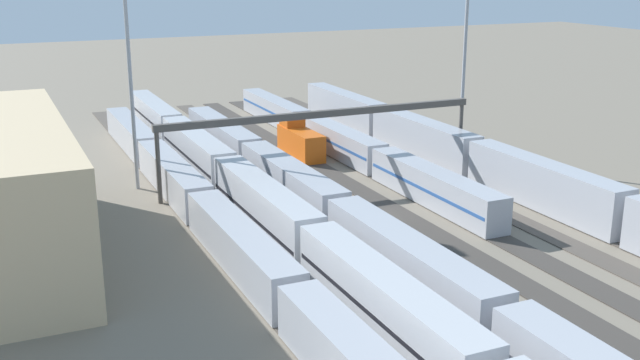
# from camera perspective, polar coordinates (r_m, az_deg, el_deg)

# --- Properties ---
(ground_plane) EXTENTS (400.00, 400.00, 0.00)m
(ground_plane) POSITION_cam_1_polar(r_m,az_deg,el_deg) (79.31, 4.37, -2.79)
(ground_plane) COLOR #756B5B
(track_bed_0) EXTENTS (140.00, 2.80, 0.12)m
(track_bed_0) POSITION_cam_1_polar(r_m,az_deg,el_deg) (88.67, 14.36, -1.16)
(track_bed_0) COLOR #4C443D
(track_bed_0) RESTS_ON ground_plane
(track_bed_1) EXTENTS (140.00, 2.80, 0.12)m
(track_bed_1) POSITION_cam_1_polar(r_m,az_deg,el_deg) (85.73, 11.74, -1.58)
(track_bed_1) COLOR #4C443D
(track_bed_1) RESTS_ON ground_plane
(track_bed_2) EXTENTS (140.00, 2.80, 0.12)m
(track_bed_2) POSITION_cam_1_polar(r_m,az_deg,el_deg) (82.99, 8.93, -2.03)
(track_bed_2) COLOR #3D3833
(track_bed_2) RESTS_ON ground_plane
(track_bed_3) EXTENTS (140.00, 2.80, 0.12)m
(track_bed_3) POSITION_cam_1_polar(r_m,az_deg,el_deg) (80.47, 5.94, -2.50)
(track_bed_3) COLOR #3D3833
(track_bed_3) RESTS_ON ground_plane
(track_bed_4) EXTENTS (140.00, 2.80, 0.12)m
(track_bed_4) POSITION_cam_1_polar(r_m,az_deg,el_deg) (78.18, 2.76, -3.00)
(track_bed_4) COLOR #4C443D
(track_bed_4) RESTS_ON ground_plane
(track_bed_5) EXTENTS (140.00, 2.80, 0.12)m
(track_bed_5) POSITION_cam_1_polar(r_m,az_deg,el_deg) (76.15, -0.60, -3.51)
(track_bed_5) COLOR #4C443D
(track_bed_5) RESTS_ON ground_plane
(track_bed_6) EXTENTS (140.00, 2.80, 0.12)m
(track_bed_6) POSITION_cam_1_polar(r_m,az_deg,el_deg) (74.41, -4.13, -4.03)
(track_bed_6) COLOR #4C443D
(track_bed_6) RESTS_ON ground_plane
(track_bed_7) EXTENTS (140.00, 2.80, 0.12)m
(track_bed_7) POSITION_cam_1_polar(r_m,az_deg,el_deg) (72.96, -7.83, -4.56)
(track_bed_7) COLOR #4C443D
(track_bed_7) RESTS_ON ground_plane
(train_on_track_2) EXTENTS (71.40, 3.06, 3.80)m
(train_on_track_2) POSITION_cam_1_polar(r_m,az_deg,el_deg) (103.70, 1.37, 2.97)
(train_on_track_2) COLOR #A8AAB2
(train_on_track_2) RESTS_ON ground_plane
(train_on_track_7) EXTENTS (114.80, 3.00, 4.40)m
(train_on_track_7) POSITION_cam_1_polar(r_m,az_deg,el_deg) (66.78, -6.38, -4.65)
(train_on_track_7) COLOR maroon
(train_on_track_7) RESTS_ON ground_plane
(train_on_track_6) EXTENTS (119.80, 3.06, 5.00)m
(train_on_track_6) POSITION_cam_1_polar(r_m,az_deg,el_deg) (73.79, -4.24, -2.11)
(train_on_track_6) COLOR #B7BABF
(train_on_track_6) RESTS_ON ground_plane
(train_on_track_0) EXTENTS (119.80, 3.00, 5.00)m
(train_on_track_0) POSITION_cam_1_polar(r_m,az_deg,el_deg) (84.59, 16.40, -0.34)
(train_on_track_0) COLOR #A8AAB2
(train_on_track_0) RESTS_ON ground_plane
(train_on_track_5) EXTENTS (95.60, 3.00, 5.00)m
(train_on_track_5) POSITION_cam_1_polar(r_m,az_deg,el_deg) (69.83, 1.51, -3.13)
(train_on_track_5) COLOR #A8AAB2
(train_on_track_5) RESTS_ON ground_plane
(train_on_track_3) EXTENTS (10.00, 3.00, 5.00)m
(train_on_track_3) POSITION_cam_1_polar(r_m,az_deg,el_deg) (103.03, -1.51, 2.95)
(train_on_track_3) COLOR #D85914
(train_on_track_3) RESTS_ON ground_plane
(light_mast_0) EXTENTS (2.80, 0.70, 30.85)m
(light_mast_0) POSITION_cam_1_polar(r_m,az_deg,el_deg) (100.38, 10.98, 12.23)
(light_mast_0) COLOR #9EA0A5
(light_mast_0) RESTS_ON ground_plane
(light_mast_1) EXTENTS (2.80, 0.70, 25.90)m
(light_mast_1) POSITION_cam_1_polar(r_m,az_deg,el_deg) (88.18, -14.24, 9.77)
(light_mast_1) COLOR #9EA0A5
(light_mast_1) RESTS_ON ground_plane
(signal_gantry) EXTENTS (0.70, 40.00, 8.80)m
(signal_gantry) POSITION_cam_1_polar(r_m,az_deg,el_deg) (89.38, 0.18, 4.57)
(signal_gantry) COLOR #4C4742
(signal_gantry) RESTS_ON ground_plane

